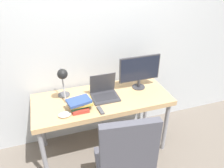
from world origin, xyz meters
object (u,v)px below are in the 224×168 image
object	(u,v)px
book_stack	(80,104)
game_controller	(65,115)
monitor	(140,70)
office_chair	(125,161)
laptop	(104,92)
desk_lamp	(63,79)

from	to	relation	value
book_stack	game_controller	world-z (taller)	book_stack
monitor	office_chair	size ratio (longest dim) A/B	0.46
laptop	book_stack	distance (m)	0.35
monitor	office_chair	bearing A→B (deg)	-120.28
laptop	desk_lamp	bearing A→B (deg)	174.27
book_stack	monitor	bearing A→B (deg)	16.23
laptop	office_chair	world-z (taller)	office_chair
laptop	desk_lamp	xyz separation A→B (m)	(-0.44, 0.04, 0.23)
laptop	office_chair	distance (m)	0.84
office_chair	laptop	bearing A→B (deg)	86.75
book_stack	game_controller	size ratio (longest dim) A/B	2.03
laptop	monitor	world-z (taller)	monitor
desk_lamp	game_controller	xyz separation A→B (m)	(-0.04, -0.27, -0.27)
monitor	office_chair	xyz separation A→B (m)	(-0.51, -0.87, -0.42)
laptop	desk_lamp	world-z (taller)	desk_lamp
book_stack	laptop	bearing A→B (deg)	26.73
desk_lamp	book_stack	distance (m)	0.33
laptop	game_controller	size ratio (longest dim) A/B	2.26
monitor	desk_lamp	world-z (taller)	same
game_controller	book_stack	bearing A→B (deg)	21.68
desk_lamp	game_controller	bearing A→B (deg)	-99.27
desk_lamp	office_chair	xyz separation A→B (m)	(0.40, -0.85, -0.47)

